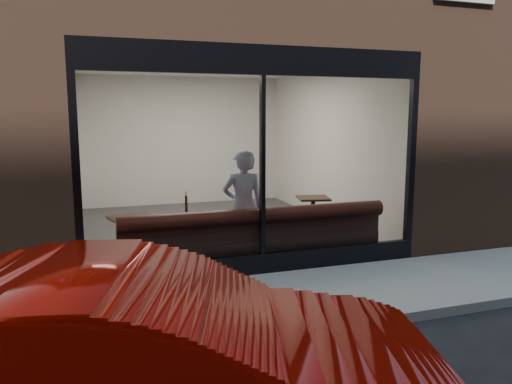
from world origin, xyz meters
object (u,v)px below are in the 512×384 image
object	(u,v)px
banquette	(253,251)
person	(243,207)
cafe_table_right	(313,198)
cafe_chair_left	(176,235)
cafe_table_left	(133,218)
parked_car	(140,371)

from	to	relation	value
banquette	person	size ratio (longest dim) A/B	2.29
cafe_table_right	cafe_chair_left	size ratio (longest dim) A/B	1.22
banquette	person	world-z (taller)	person
person	cafe_table_left	bearing A→B (deg)	-4.48
person	cafe_table_right	distance (m)	2.02
cafe_chair_left	parked_car	size ratio (longest dim) A/B	0.11
cafe_table_right	person	bearing A→B (deg)	-147.34
banquette	cafe_table_left	size ratio (longest dim) A/B	6.38
cafe_chair_left	parked_car	xyz separation A→B (m)	(-1.12, -5.25, 0.44)
cafe_table_right	cafe_chair_left	distance (m)	2.61
person	parked_car	distance (m)	4.60
banquette	parked_car	distance (m)	4.45
banquette	cafe_chair_left	size ratio (longest dim) A/B	8.73
banquette	cafe_table_right	xyz separation A→B (m)	(1.61, 1.32, 0.52)
person	cafe_table_right	xyz separation A→B (m)	(1.69, 1.09, -0.13)
person	cafe_table_right	world-z (taller)	person
cafe_table_left	cafe_chair_left	distance (m)	1.20
cafe_chair_left	parked_car	world-z (taller)	parked_car
cafe_table_right	parked_car	world-z (taller)	parked_car
banquette	parked_car	world-z (taller)	parked_car
cafe_chair_left	cafe_table_left	bearing A→B (deg)	56.51
cafe_table_right	parked_car	distance (m)	6.39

